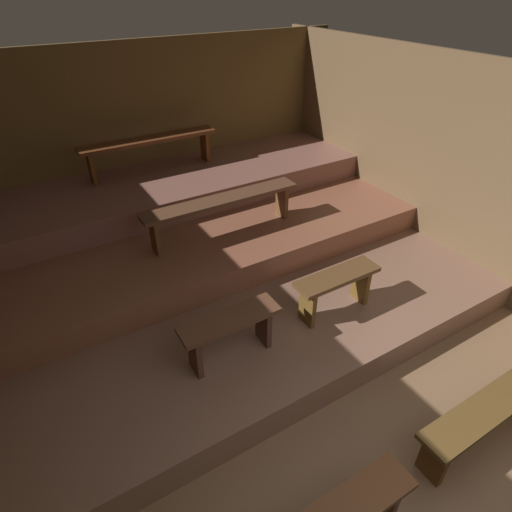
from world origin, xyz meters
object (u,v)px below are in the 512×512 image
at_px(bench_lower_left, 230,328).
at_px(bench_lower_right, 336,285).
at_px(bench_floor_right, 486,414).
at_px(bench_middle_center, 222,205).
at_px(bench_upper_center, 150,145).

bearing_deg(bench_lower_left, bench_lower_right, 0.00).
height_order(bench_lower_left, bench_lower_right, same).
relative_size(bench_floor_right, bench_middle_center, 0.72).
bearing_deg(bench_lower_right, bench_upper_center, 104.62).
bearing_deg(bench_lower_left, bench_upper_center, 82.12).
bearing_deg(bench_floor_right, bench_upper_center, 102.20).
bearing_deg(bench_lower_right, bench_floor_right, -82.43).
xyz_separation_m(bench_lower_left, bench_middle_center, (0.71, 1.49, 0.35)).
xyz_separation_m(bench_lower_right, bench_middle_center, (-0.48, 1.49, 0.35)).
xyz_separation_m(bench_floor_right, bench_upper_center, (-0.99, 4.57, 0.95)).
bearing_deg(bench_floor_right, bench_middle_center, 102.68).
relative_size(bench_floor_right, bench_lower_right, 1.50).
height_order(bench_lower_left, bench_upper_center, bench_upper_center).
bearing_deg(bench_middle_center, bench_lower_right, -72.07).
height_order(bench_lower_right, bench_upper_center, bench_upper_center).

